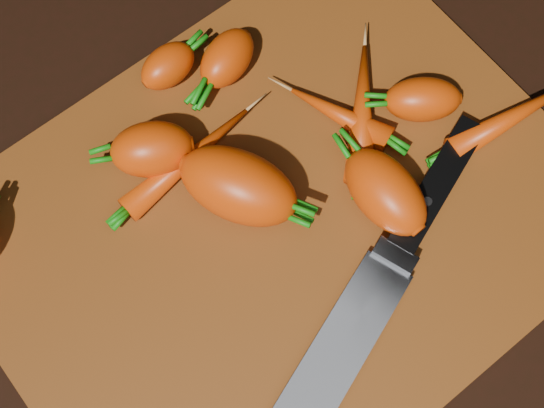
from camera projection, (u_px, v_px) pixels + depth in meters
ground at (279, 226)px, 0.66m from camera, size 2.00×2.00×0.01m
cutting_board at (279, 222)px, 0.65m from camera, size 0.50×0.40×0.01m
carrot_1 at (152, 149)px, 0.64m from camera, size 0.09×0.08×0.05m
carrot_2 at (238, 186)px, 0.62m from camera, size 0.10×0.12×0.06m
carrot_3 at (385, 192)px, 0.62m from camera, size 0.05×0.09×0.05m
carrot_4 at (227, 58)px, 0.67m from camera, size 0.07×0.06×0.04m
carrot_5 at (168, 66)px, 0.67m from camera, size 0.06×0.04×0.04m
carrot_6 at (423, 99)px, 0.66m from camera, size 0.08×0.07×0.04m
carrot_7 at (362, 112)px, 0.66m from camera, size 0.11×0.12×0.03m
carrot_8 at (516, 115)px, 0.66m from camera, size 0.14×0.04×0.02m
carrot_9 at (340, 115)px, 0.66m from camera, size 0.06×0.10×0.03m
carrot_10 at (188, 159)px, 0.65m from camera, size 0.14×0.04×0.02m
knife at (332, 362)px, 0.59m from camera, size 0.37×0.16×0.02m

